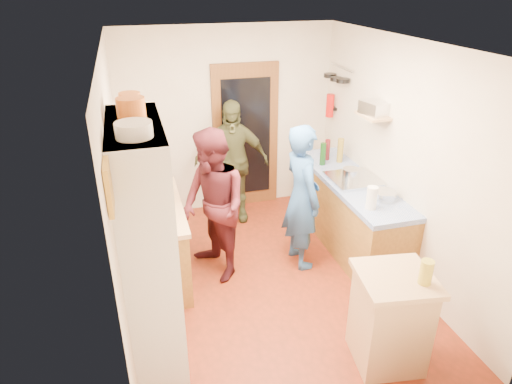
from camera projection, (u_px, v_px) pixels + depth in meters
name	position (u px, v px, depth m)	size (l,w,h in m)	color
floor	(269.00, 280.00, 5.23)	(3.00, 4.00, 0.02)	maroon
ceiling	(272.00, 42.00, 4.10)	(3.00, 4.00, 0.02)	silver
wall_back	(228.00, 121.00, 6.41)	(3.00, 0.02, 2.60)	beige
wall_front	(364.00, 296.00, 2.92)	(3.00, 0.02, 2.60)	beige
wall_left	(118.00, 193.00, 4.30)	(0.02, 4.00, 2.60)	beige
wall_right	(401.00, 161.00, 5.04)	(0.02, 4.00, 2.60)	beige
door_frame	(246.00, 137.00, 6.55)	(0.95, 0.06, 2.10)	brown
door_glass	(246.00, 138.00, 6.52)	(0.70, 0.02, 1.70)	black
hutch_body	(148.00, 252.00, 3.74)	(0.40, 1.20, 2.20)	silver
hutch_top_shelf	(133.00, 126.00, 3.27)	(0.40, 1.14, 0.04)	silver
plate_stack	(134.00, 130.00, 2.96)	(0.24, 0.24, 0.10)	white
orange_pot_a	(131.00, 109.00, 3.29)	(0.21, 0.21, 0.17)	orange
orange_pot_b	(130.00, 102.00, 3.51)	(0.16, 0.16, 0.15)	orange
left_counter_base	(156.00, 243.00, 5.14)	(0.60, 1.40, 0.85)	olive
left_counter_top	(152.00, 208.00, 4.95)	(0.64, 1.44, 0.05)	tan
toaster	(160.00, 218.00, 4.48)	(0.26, 0.18, 0.20)	white
kettle	(147.00, 203.00, 4.78)	(0.17, 0.17, 0.19)	white
orange_bowl	(158.00, 194.00, 5.09)	(0.21, 0.21, 0.09)	orange
chopping_board	(150.00, 184.00, 5.43)	(0.30, 0.22, 0.03)	tan
right_counter_base	(348.00, 214.00, 5.78)	(0.60, 2.20, 0.84)	olive
right_counter_top	(351.00, 182.00, 5.58)	(0.62, 2.22, 0.06)	#1B41A5
hob	(353.00, 179.00, 5.52)	(0.55, 0.58, 0.04)	silver
pot_on_hob	(351.00, 174.00, 5.45)	(0.20, 0.20, 0.13)	silver
bottle_a	(323.00, 154.00, 5.94)	(0.08, 0.08, 0.30)	#143F14
bottle_b	(327.00, 150.00, 6.11)	(0.07, 0.07, 0.28)	#591419
bottle_c	(340.00, 150.00, 6.03)	(0.08, 0.08, 0.33)	olive
paper_towel	(372.00, 198.00, 4.83)	(0.11, 0.11, 0.25)	white
mixing_bowl	(384.00, 195.00, 5.06)	(0.26, 0.26, 0.10)	silver
island_base	(389.00, 321.00, 3.97)	(0.55, 0.55, 0.86)	tan
island_top	(396.00, 278.00, 3.78)	(0.62, 0.62, 0.05)	tan
cutting_board	(388.00, 274.00, 3.81)	(0.35, 0.28, 0.02)	white
oil_jar	(426.00, 272.00, 3.64)	(0.11, 0.11, 0.21)	#AD9E2D
pan_rail	(342.00, 68.00, 6.03)	(0.02, 0.02, 0.65)	silver
pan_hang_a	(343.00, 80.00, 5.92)	(0.18, 0.18, 0.05)	black
pan_hang_b	(336.00, 79.00, 6.10)	(0.16, 0.16, 0.05)	black
pan_hang_c	(330.00, 75.00, 6.27)	(0.17, 0.17, 0.05)	black
wall_shelf	(373.00, 116.00, 5.22)	(0.26, 0.42, 0.03)	tan
radio	(374.00, 108.00, 5.19)	(0.22, 0.30, 0.15)	silver
ext_bracket	(334.00, 109.00, 6.44)	(0.06, 0.10, 0.04)	black
fire_extinguisher	(330.00, 105.00, 6.41)	(0.11, 0.11, 0.32)	red
picture_frame	(109.00, 187.00, 2.64)	(0.03, 0.25, 0.30)	gold
person_hob	(305.00, 198.00, 5.20)	(0.63, 0.41, 1.72)	#2A5598
person_left	(214.00, 204.00, 5.03)	(0.84, 0.66, 1.74)	#41141B
person_back	(232.00, 162.00, 6.20)	(1.01, 0.42, 1.72)	#3B3D22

